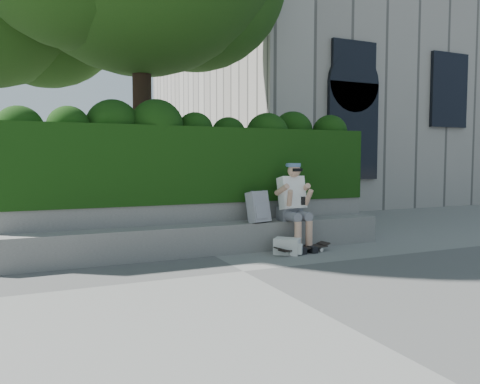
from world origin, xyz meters
name	(u,v)px	position (x,y,z in m)	size (l,w,h in m)	color
ground	(243,271)	(0.00, 0.00, 0.00)	(80.00, 80.00, 0.00)	slate
bench_ledge	(209,239)	(0.00, 1.25, 0.23)	(6.00, 0.45, 0.45)	gray
planter_wall	(199,225)	(0.00, 1.73, 0.38)	(6.00, 0.50, 0.75)	gray
hedge	(194,165)	(0.00, 1.95, 1.35)	(6.00, 1.00, 1.20)	black
building	(332,12)	(9.00, 11.00, 7.50)	(12.00, 12.00, 15.00)	gray
person	(294,202)	(1.37, 1.07, 0.75)	(0.40, 0.76, 1.38)	slate
skateboard	(303,248)	(1.32, 0.70, 0.07)	(0.88, 0.33, 0.09)	black
backpack_plaid	(258,207)	(0.78, 1.15, 0.69)	(0.33, 0.18, 0.49)	#B3B2B7
backpack_ground	(287,246)	(1.06, 0.73, 0.12)	(0.37, 0.26, 0.24)	silver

